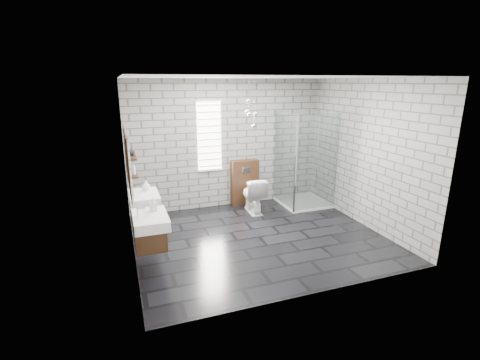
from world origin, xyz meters
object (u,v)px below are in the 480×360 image
cistern_panel (245,182)px  shower_enclosure (302,184)px  toilet (253,195)px  vanity_left (147,222)px  vanity_right (142,199)px

cistern_panel → shower_enclosure: shower_enclosure is taller
cistern_panel → toilet: size_ratio=1.35×
vanity_left → vanity_right: (0.00, 1.02, 0.00)m
vanity_right → toilet: vanity_right is taller
vanity_right → cistern_panel: 2.57m
vanity_right → toilet: size_ratio=2.11×
vanity_right → cistern_panel: bearing=27.7°
cistern_panel → toilet: bearing=-90.0°
cistern_panel → shower_enclosure: (1.14, -0.52, 0.00)m
vanity_left → cistern_panel: size_ratio=1.57×
toilet → vanity_right: bearing=19.9°
shower_enclosure → vanity_left: bearing=-153.6°
shower_enclosure → toilet: shower_enclosure is taller
cistern_panel → shower_enclosure: size_ratio=0.49×
shower_enclosure → toilet: 1.15m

